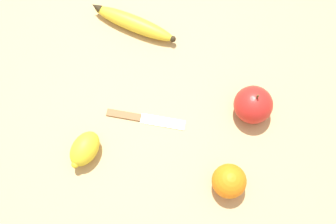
% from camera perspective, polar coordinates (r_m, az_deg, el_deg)
% --- Properties ---
extents(ground_plane, '(3.00, 3.00, 0.00)m').
position_cam_1_polar(ground_plane, '(0.90, 1.53, 4.31)').
color(ground_plane, tan).
extents(banana, '(0.09, 0.22, 0.04)m').
position_cam_1_polar(banana, '(0.96, -5.10, 12.74)').
color(banana, yellow).
rests_on(banana, ground_plane).
extents(orange, '(0.07, 0.07, 0.07)m').
position_cam_1_polar(orange, '(0.81, 8.85, -9.88)').
color(orange, orange).
rests_on(orange, ground_plane).
extents(apple, '(0.08, 0.08, 0.09)m').
position_cam_1_polar(apple, '(0.86, 12.26, 1.05)').
color(apple, red).
rests_on(apple, ground_plane).
extents(lemon, '(0.09, 0.07, 0.05)m').
position_cam_1_polar(lemon, '(0.84, -12.00, -5.26)').
color(lemon, yellow).
rests_on(lemon, ground_plane).
extents(paring_knife, '(0.02, 0.18, 0.01)m').
position_cam_1_polar(paring_knife, '(0.87, -3.70, -0.88)').
color(paring_knife, silver).
rests_on(paring_knife, ground_plane).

